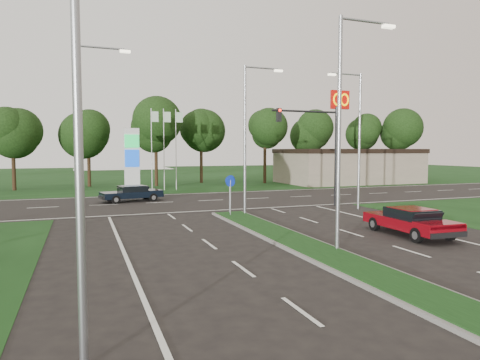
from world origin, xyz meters
name	(u,v)px	position (x,y,z in m)	size (l,w,h in m)	color
ground	(443,307)	(0.00, 0.00, 0.00)	(160.00, 160.00, 0.00)	black
verge_far	(144,177)	(0.00, 55.00, 0.00)	(160.00, 50.00, 0.02)	black
cross_road	(198,201)	(0.00, 24.00, 0.00)	(160.00, 12.00, 0.02)	black
median_kerb	(350,265)	(0.00, 4.00, 0.06)	(2.00, 26.00, 0.12)	slate
commercial_building	(348,166)	(22.00, 36.00, 2.00)	(16.00, 9.00, 4.00)	gray
streetlight_median_near	(344,121)	(1.00, 6.00, 5.08)	(2.53, 0.22, 9.00)	gray
streetlight_median_far	(248,131)	(1.00, 16.00, 5.08)	(2.53, 0.22, 9.00)	gray
streetlight_left_near	(89,86)	(-8.30, 0.00, 5.08)	(2.53, 0.22, 9.00)	gray
streetlight_left_far	(84,127)	(-8.30, 14.00, 5.08)	(2.53, 0.22, 9.00)	gray
streetlight_right_far	(357,133)	(8.80, 16.00, 5.08)	(2.53, 0.22, 9.00)	gray
traffic_signal	(320,140)	(7.19, 18.00, 4.65)	(5.10, 0.42, 7.00)	black
median_signs	(230,187)	(0.00, 16.40, 1.71)	(1.16, 1.76, 2.38)	gray
gas_pylon	(134,158)	(-3.79, 33.05, 3.20)	(5.80, 1.26, 8.00)	silver
mcdonalds_sign	(340,113)	(18.00, 31.97, 7.99)	(2.20, 0.47, 10.40)	silver
treeline_far	(162,124)	(0.10, 39.93, 6.83)	(6.00, 6.00, 9.90)	black
red_sedan	(410,221)	(5.82, 7.61, 0.69)	(2.12, 4.75, 1.28)	maroon
navy_sedan	(132,193)	(-4.87, 25.48, 0.66)	(4.75, 2.66, 1.23)	black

